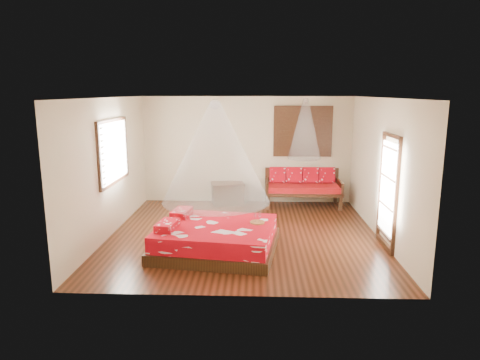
% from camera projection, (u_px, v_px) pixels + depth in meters
% --- Properties ---
extents(room, '(5.54, 5.54, 2.84)m').
position_uv_depth(room, '(244.00, 168.00, 8.62)').
color(room, black).
rests_on(room, ground).
extents(bed, '(2.40, 2.23, 0.64)m').
position_uv_depth(bed, '(216.00, 238.00, 7.94)').
color(bed, black).
rests_on(bed, floor).
extents(daybed, '(1.93, 0.86, 0.98)m').
position_uv_depth(daybed, '(303.00, 186.00, 11.08)').
color(daybed, black).
rests_on(daybed, floor).
extents(storage_chest, '(0.94, 0.78, 0.57)m').
position_uv_depth(storage_chest, '(228.00, 193.00, 11.26)').
color(storage_chest, black).
rests_on(storage_chest, floor).
extents(shutter_panel, '(1.52, 0.06, 1.32)m').
position_uv_depth(shutter_panel, '(303.00, 131.00, 11.12)').
color(shutter_panel, black).
rests_on(shutter_panel, wall_back).
extents(window_left, '(0.10, 1.74, 1.34)m').
position_uv_depth(window_left, '(114.00, 151.00, 8.86)').
color(window_left, black).
rests_on(window_left, wall_left).
extents(glazed_door, '(0.08, 1.02, 2.16)m').
position_uv_depth(glazed_door, '(388.00, 192.00, 8.00)').
color(glazed_door, black).
rests_on(glazed_door, floor).
extents(wine_tray, '(0.27, 0.27, 0.22)m').
position_uv_depth(wine_tray, '(257.00, 220.00, 7.99)').
color(wine_tray, brown).
rests_on(wine_tray, bed).
extents(mosquito_net_main, '(1.95, 1.95, 1.80)m').
position_uv_depth(mosquito_net_main, '(216.00, 153.00, 7.62)').
color(mosquito_net_main, white).
rests_on(mosquito_net_main, ceiling).
extents(mosquito_net_daybed, '(0.83, 0.83, 1.50)m').
position_uv_depth(mosquito_net_daybed, '(305.00, 129.00, 10.65)').
color(mosquito_net_daybed, white).
rests_on(mosquito_net_daybed, ceiling).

